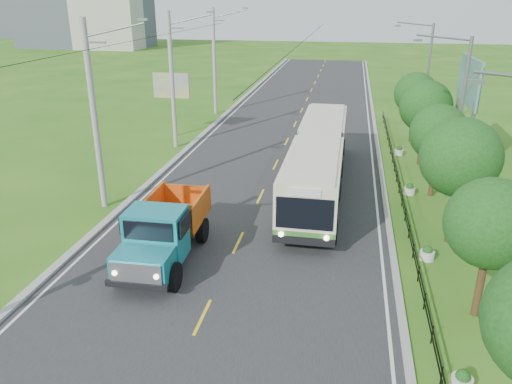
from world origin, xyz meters
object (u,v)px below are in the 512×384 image
(billboard_right, at_px, (468,88))
(planter_far, at_px, (399,151))
(tree_third, at_px, (460,161))
(bus, at_px, (319,157))
(planter_mid, at_px, (410,190))
(tree_back, at_px, (416,96))
(dump_truck, at_px, (164,227))
(billboard_left, at_px, (171,90))
(pole_mid, at_px, (173,81))
(pole_far, at_px, (215,61))
(streetlight_mid, at_px, (458,114))
(planter_near, at_px, (427,254))
(tree_fourth, at_px, (439,136))
(tree_second, at_px, (491,227))
(streetlight_far, at_px, (425,76))
(tree_fifth, at_px, (426,109))
(pole_near, at_px, (95,116))
(planter_front, at_px, (462,381))

(billboard_right, bearing_deg, planter_far, 151.61)
(tree_third, bearing_deg, planter_far, 95.18)
(bus, bearing_deg, planter_mid, 0.85)
(tree_back, relative_size, dump_truck, 0.82)
(planter_far, relative_size, billboard_left, 0.13)
(pole_mid, bearing_deg, pole_far, 90.00)
(streetlight_mid, height_order, planter_near, streetlight_mid)
(tree_third, height_order, tree_fourth, tree_third)
(tree_second, bearing_deg, billboard_left, 131.52)
(tree_fourth, bearing_deg, planter_near, -98.77)
(pole_mid, xyz_separation_m, planter_mid, (16.86, -7.00, -4.81))
(billboard_left, relative_size, bus, 0.30)
(pole_far, height_order, streetlight_mid, pole_far)
(billboard_left, xyz_separation_m, bus, (12.67, -10.07, -1.85))
(tree_fourth, xyz_separation_m, streetlight_far, (0.79, 13.86, 1.32))
(tree_second, distance_m, dump_truck, 12.91)
(billboard_right, xyz_separation_m, bus, (-9.13, -6.07, -3.32))
(streetlight_mid, distance_m, dump_truck, 17.18)
(billboard_right, bearing_deg, billboard_left, 169.60)
(tree_third, relative_size, tree_fifth, 1.03)
(planter_near, bearing_deg, pole_near, 169.91)
(bus, bearing_deg, pole_near, -156.56)
(tree_fourth, height_order, billboard_left, tree_fourth)
(billboard_right, bearing_deg, bus, -146.38)
(pole_far, distance_m, planter_far, 20.70)
(tree_fifth, distance_m, billboard_right, 2.87)
(tree_back, bearing_deg, tree_second, -90.00)
(streetlight_mid, relative_size, planter_front, 13.54)
(tree_fourth, bearing_deg, tree_fifth, 90.00)
(tree_fifth, height_order, streetlight_far, streetlight_far)
(pole_mid, xyz_separation_m, bus, (11.43, -7.07, -3.07))
(pole_mid, xyz_separation_m, tree_fourth, (18.12, -6.86, -1.51))
(streetlight_far, xyz_separation_m, planter_far, (-2.04, -6.00, -4.62))
(planter_front, bearing_deg, streetlight_mid, 82.73)
(tree_second, height_order, billboard_left, tree_second)
(streetlight_mid, height_order, planter_mid, streetlight_mid)
(tree_third, height_order, tree_fifth, tree_third)
(planter_mid, height_order, billboard_left, billboard_left)
(tree_fifth, height_order, planter_far, tree_fifth)
(tree_second, height_order, tree_fifth, tree_fifth)
(pole_far, distance_m, bus, 22.45)
(pole_near, relative_size, billboard_right, 1.37)
(tree_fifth, bearing_deg, planter_front, -93.25)
(pole_mid, distance_m, tree_fourth, 19.43)
(pole_far, distance_m, planter_near, 32.19)
(pole_far, relative_size, planter_mid, 14.93)
(tree_third, bearing_deg, billboard_left, 140.67)
(tree_back, relative_size, planter_near, 8.21)
(pole_near, xyz_separation_m, streetlight_mid, (18.90, 5.00, -0.19))
(planter_mid, xyz_separation_m, planter_far, (0.00, 8.00, 0.00))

